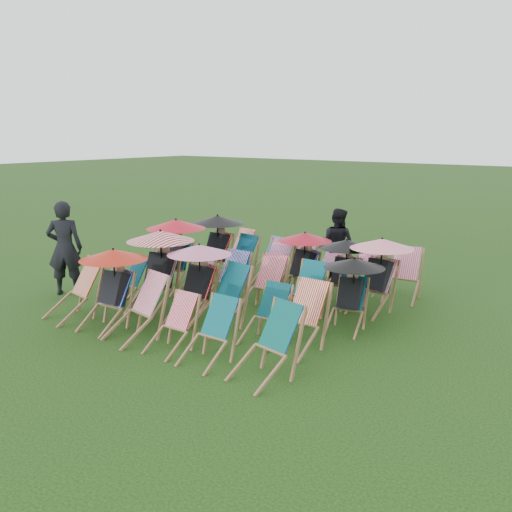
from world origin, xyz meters
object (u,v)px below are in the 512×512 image
Objects in this scene: person_left at (65,248)px; person_rear at (337,244)px; deckchair_29 at (403,275)px; deckchair_5 at (266,344)px; deckchair_0 at (74,290)px.

person_left is 1.19× the size of person_rear.
deckchair_29 is 6.63m from person_left.
deckchair_5 is 1.01× the size of deckchair_29.
person_left is at bearing -177.70° from deckchair_5.
deckchair_5 is 5.63m from person_left.
deckchair_0 is 1.68m from person_left.
deckchair_0 is 6.10m from deckchair_29.
deckchair_0 is at bearing 107.51° from person_left.
deckchair_5 is at bearing 129.32° from person_left.
person_left reaches higher than deckchair_29.
person_rear reaches higher than deckchair_5.
person_left is at bearing 160.01° from deckchair_0.
person_rear reaches higher than deckchair_29.
person_rear reaches higher than deckchair_0.
person_left reaches higher than deckchair_5.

